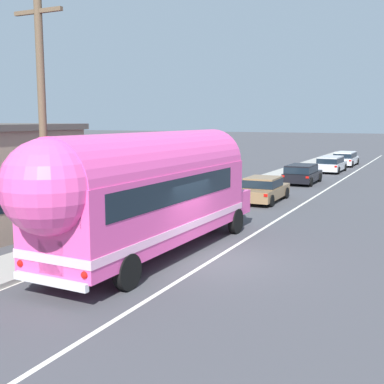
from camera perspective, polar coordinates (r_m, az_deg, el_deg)
ground_plane at (r=16.27m, az=2.26°, el=-7.84°), size 300.00×300.00×0.00m
lane_markings at (r=27.88m, az=8.96°, el=-1.09°), size 4.06×80.00×0.01m
sidewalk_slab at (r=27.18m, az=1.19°, el=-1.08°), size 2.22×90.00×0.15m
utility_pole at (r=16.04m, az=-16.72°, el=7.61°), size 1.80×0.24×8.50m
painted_bus at (r=16.05m, az=-5.25°, el=0.33°), size 2.77×12.05×4.12m
car_lead at (r=27.77m, az=8.16°, el=0.42°), size 2.04×4.55×1.37m
car_second at (r=35.88m, az=12.48°, el=2.17°), size 2.04×4.36×1.37m
car_third at (r=44.21m, az=15.63°, el=3.21°), size 1.97×4.52×1.37m
car_fourth at (r=50.75m, az=17.17°, el=3.77°), size 1.94×4.84×1.37m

